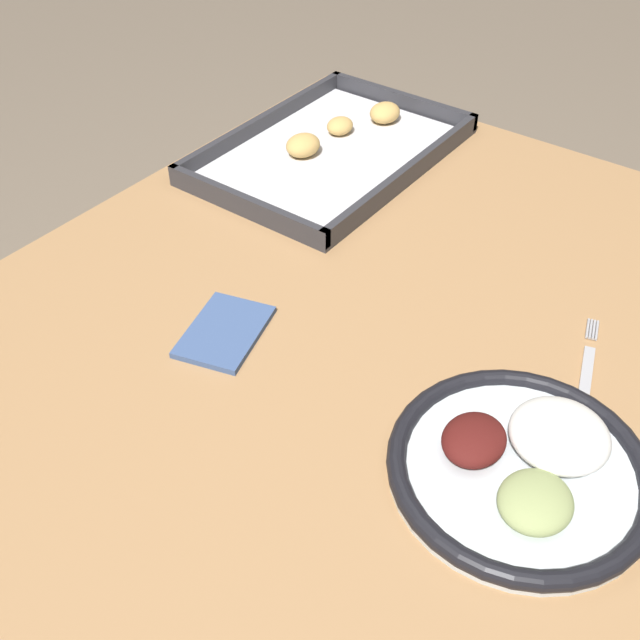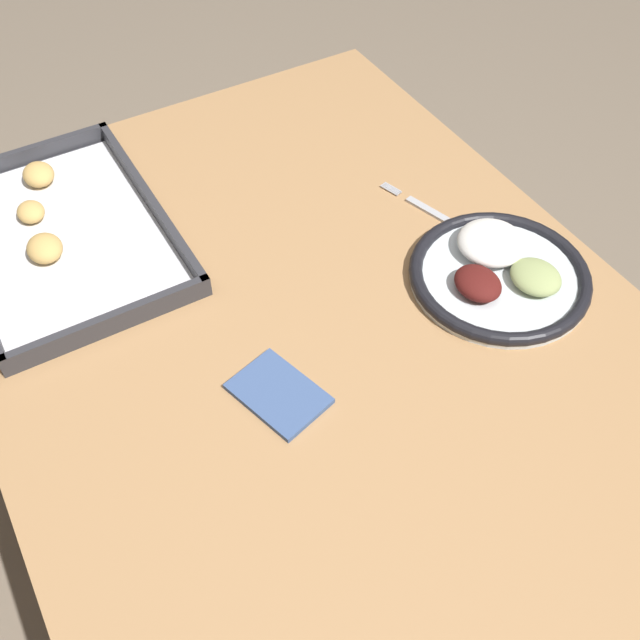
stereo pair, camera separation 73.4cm
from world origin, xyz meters
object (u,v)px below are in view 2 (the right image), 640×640
object	(u,v)px
dinner_plate	(499,272)
fork	(438,215)
baking_tray	(60,232)
napkin	(279,394)

from	to	relation	value
dinner_plate	fork	bearing A→B (deg)	-1.69
dinner_plate	fork	world-z (taller)	dinner_plate
dinner_plate	baking_tray	xyz separation A→B (m)	(0.40, 0.52, -0.00)
fork	baking_tray	bearing A→B (deg)	47.92
dinner_plate	napkin	size ratio (longest dim) A/B	1.91
fork	napkin	world-z (taller)	napkin
baking_tray	napkin	size ratio (longest dim) A/B	3.15
baking_tray	napkin	world-z (taller)	baking_tray
dinner_plate	baking_tray	size ratio (longest dim) A/B	0.60
dinner_plate	fork	size ratio (longest dim) A/B	1.32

